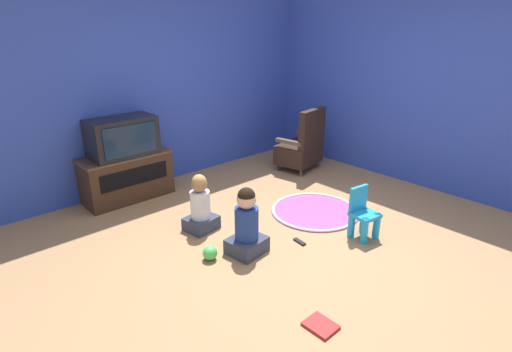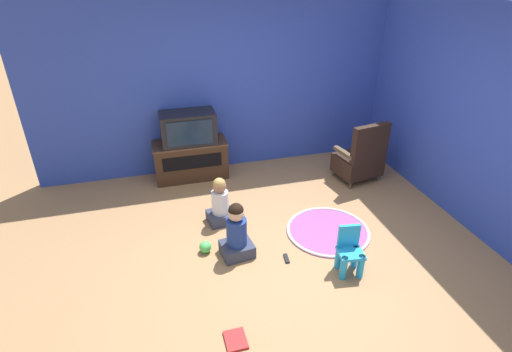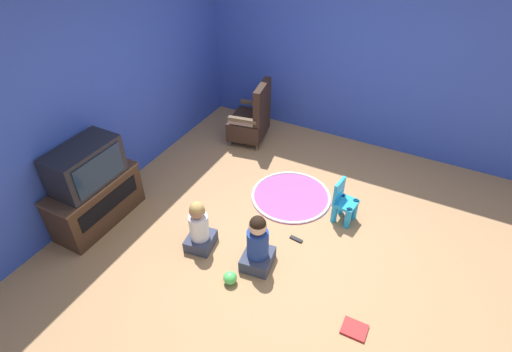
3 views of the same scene
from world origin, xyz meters
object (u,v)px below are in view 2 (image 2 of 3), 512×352
yellow_kid_chair (349,254)px  television (188,128)px  child_watching_left (220,203)px  child_watching_center (237,233)px  remote_control (286,258)px  tv_cabinet (191,159)px  toy_ball (205,247)px  book (236,340)px  black_armchair (360,159)px

yellow_kid_chair → television: bearing=125.7°
yellow_kid_chair → child_watching_left: child_watching_left is taller
yellow_kid_chair → child_watching_center: (-1.08, 0.57, 0.07)m
child_watching_center → remote_control: bearing=-31.4°
yellow_kid_chair → child_watching_left: size_ratio=0.85×
tv_cabinet → toy_ball: tv_cabinet is taller
yellow_kid_chair → book: (-1.36, -0.56, -0.21)m
television → toy_ball: bearing=-92.6°
tv_cabinet → television: size_ratio=1.39×
black_armchair → toy_ball: black_armchair is taller
yellow_kid_chair → book: bearing=-149.7°
book → television: bearing=-0.9°
child_watching_center → television: bearing=90.0°
remote_control → television: bearing=26.0°
black_armchair → book: (-2.42, -2.34, -0.34)m
child_watching_left → child_watching_center: 0.68m
television → remote_control: size_ratio=5.08×
book → toy_ball: bearing=2.3°
child_watching_left → child_watching_center: child_watching_center is taller
yellow_kid_chair → toy_ball: 1.60m
child_watching_left → tv_cabinet: bearing=90.0°
yellow_kid_chair → book: yellow_kid_chair is taller
television → child_watching_center: size_ratio=1.16×
book → child_watching_left: bearing=-7.5°
yellow_kid_chair → child_watching_center: 1.23m
tv_cabinet → black_armchair: 2.53m
tv_cabinet → child_watching_left: 1.31m
black_armchair → yellow_kid_chair: 2.08m
black_armchair → remote_control: black_armchair is taller
child_watching_left → toy_ball: 0.65m
tv_cabinet → child_watching_left: child_watching_left is taller
remote_control → yellow_kid_chair: bearing=-114.4°
television → black_armchair: 2.56m
black_armchair → tv_cabinet: bearing=-27.7°
child_watching_left → toy_ball: child_watching_left is taller
television → toy_ball: 1.97m
yellow_kid_chair → child_watching_center: size_ratio=0.79×
child_watching_left → book: 1.85m
black_armchair → book: size_ratio=4.11×
child_watching_left → book: bearing=-105.8°
child_watching_left → remote_control: bearing=-67.0°
remote_control → child_watching_left: bearing=38.6°
yellow_kid_chair → toy_ball: yellow_kid_chair is taller
television → remote_control: 2.45m
black_armchair → toy_ball: size_ratio=6.77×
tv_cabinet → toy_ball: size_ratio=7.84×
child_watching_center → child_watching_left: bearing=87.2°
yellow_kid_chair → child_watching_center: bearing=159.9°
television → child_watching_center: 2.04m
television → child_watching_left: size_ratio=1.25×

